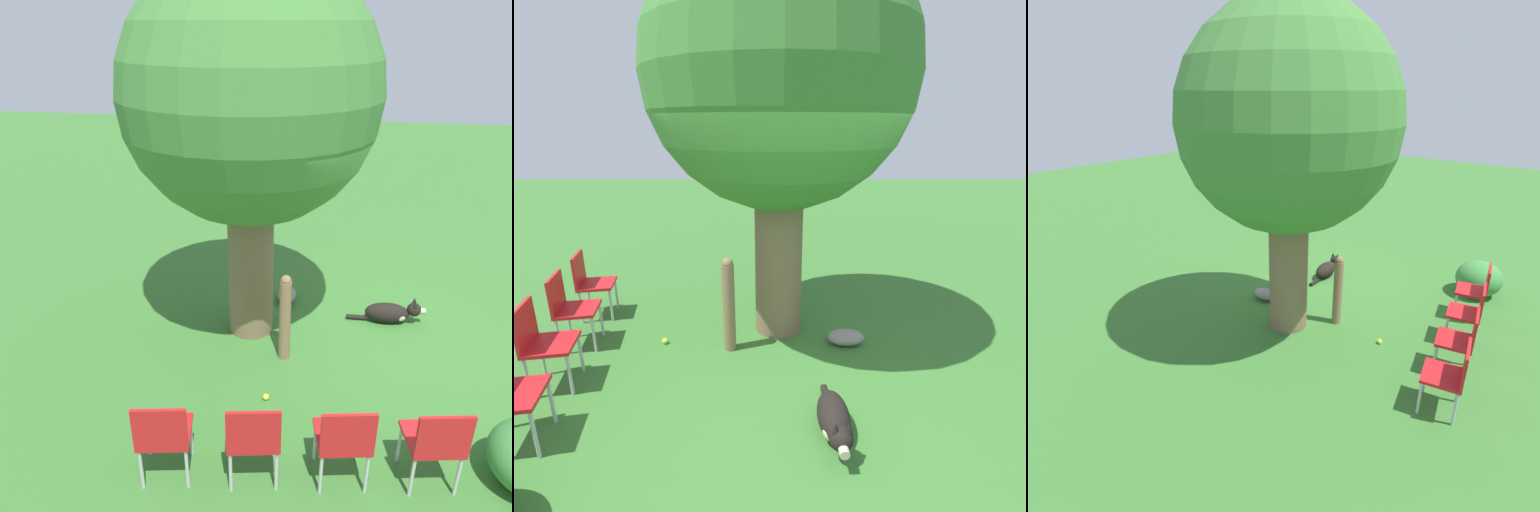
{
  "view_description": "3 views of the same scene",
  "coord_description": "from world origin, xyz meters",
  "views": [
    {
      "loc": [
        -5.46,
        0.22,
        3.6
      ],
      "look_at": [
        -0.22,
        1.04,
        1.09
      ],
      "focal_mm": 35.0,
      "sensor_mm": 36.0,
      "label": 1
    },
    {
      "loc": [
        -0.2,
        -3.3,
        2.42
      ],
      "look_at": [
        -0.21,
        1.17,
        0.93
      ],
      "focal_mm": 28.0,
      "sensor_mm": 36.0,
      "label": 2
    },
    {
      "loc": [
        -3.18,
        5.24,
        3.3
      ],
      "look_at": [
        -0.04,
        1.15,
        1.1
      ],
      "focal_mm": 28.0,
      "sensor_mm": 36.0,
      "label": 3
    }
  ],
  "objects": [
    {
      "name": "ground_plane",
      "position": [
        0.0,
        0.0,
        0.0
      ],
      "size": [
        30.0,
        30.0,
        0.0
      ],
      "primitive_type": "plane",
      "color": "#38702D"
    },
    {
      "name": "oak_tree",
      "position": [
        -0.1,
        1.12,
        2.85
      ],
      "size": [
        2.79,
        2.79,
        4.3
      ],
      "color": "#7A6047",
      "rests_on": "ground_plane"
    },
    {
      "name": "dog",
      "position": [
        0.32,
        -0.67,
        0.14
      ],
      "size": [
        0.27,
        1.0,
        0.36
      ],
      "rotation": [
        0.0,
        0.0,
        4.73
      ],
      "color": "black",
      "rests_on": "ground_plane"
    },
    {
      "name": "fence_post",
      "position": [
        -0.65,
        0.64,
        0.55
      ],
      "size": [
        0.13,
        0.13,
        1.08
      ],
      "color": "#846647",
      "rests_on": "ground_plane"
    },
    {
      "name": "red_chair_1",
      "position": [
        -2.34,
        -0.02,
        0.51
      ],
      "size": [
        0.49,
        0.51,
        0.86
      ],
      "rotation": [
        0.0,
        0.0,
        0.18
      ],
      "color": "red",
      "rests_on": "ground_plane"
    },
    {
      "name": "red_chair_2",
      "position": [
        -2.43,
        0.72,
        0.51
      ],
      "size": [
        0.49,
        0.51,
        0.86
      ],
      "rotation": [
        0.0,
        0.0,
        0.18
      ],
      "color": "red",
      "rests_on": "ground_plane"
    },
    {
      "name": "red_chair_3",
      "position": [
        -2.52,
        1.46,
        0.51
      ],
      "size": [
        0.49,
        0.51,
        0.86
      ],
      "rotation": [
        0.0,
        0.0,
        0.18
      ],
      "color": "red",
      "rests_on": "ground_plane"
    },
    {
      "name": "tennis_ball",
      "position": [
        -1.41,
        0.75,
        0.03
      ],
      "size": [
        0.07,
        0.07,
        0.07
      ],
      "color": "#CCE033",
      "rests_on": "ground_plane"
    },
    {
      "name": "garden_rock",
      "position": [
        0.67,
        0.74,
        0.09
      ],
      "size": [
        0.42,
        0.26,
        0.17
      ],
      "color": "gray",
      "rests_on": "ground_plane"
    }
  ]
}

